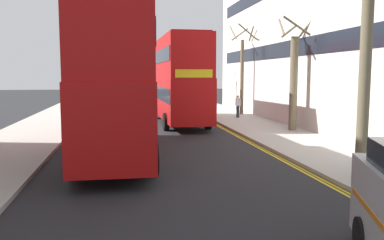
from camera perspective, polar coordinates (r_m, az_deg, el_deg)
The scene contains 12 objects.
sidewalk_right at distance 19.54m, azimuth 15.03°, elevation -3.09°, with size 4.00×80.00×0.14m, color #ADA89E.
sidewalk_left at distance 18.40m, azimuth -24.97°, elevation -4.05°, with size 4.00×80.00×0.14m, color #ADA89E.
kerb_line_outer at distance 16.92m, azimuth 11.39°, elevation -4.67°, with size 0.10×56.00×0.01m, color yellow.
kerb_line_inner at distance 16.87m, azimuth 10.88°, elevation -4.70°, with size 0.10×56.00×0.01m, color yellow.
double_decker_bus_away at distance 16.12m, azimuth -10.76°, elevation 5.62°, with size 2.92×10.84×5.64m.
double_decker_bus_oncoming at distance 26.68m, azimuth -1.97°, elevation 6.01°, with size 2.95×10.85×5.64m.
pedestrian_far at distance 29.32m, azimuth 6.54°, elevation 2.01°, with size 0.34×0.22×1.62m.
street_tree_near at distance 31.82m, azimuth 7.12°, elevation 7.08°, with size 1.83×1.76×6.93m.
street_tree_mid at distance 13.20m, azimuth 23.36°, elevation 6.20°, with size 1.69×1.56×6.68m.
street_tree_far at distance 23.04m, azimuth 14.21°, elevation 5.67°, with size 1.93×1.92×6.30m.
street_tree_distant at distance 36.55m, azimuth 1.70°, elevation 5.90°, with size 1.59×1.70×5.65m.
townhouse_terrace_right at distance 30.46m, azimuth 20.54°, elevation 11.90°, with size 10.08×28.00×12.68m.
Camera 1 is at (-1.66, -1.47, 3.23)m, focal length 37.60 mm.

